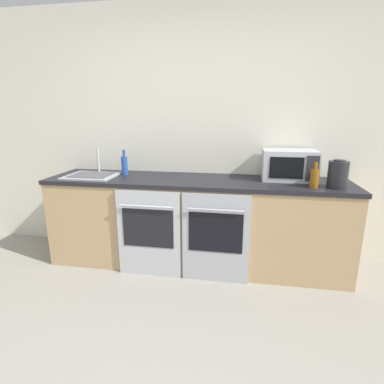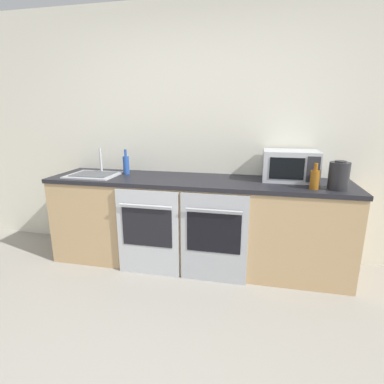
{
  "view_description": "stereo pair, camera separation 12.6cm",
  "coord_description": "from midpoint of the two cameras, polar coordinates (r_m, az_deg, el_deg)",
  "views": [
    {
      "loc": [
        0.45,
        -1.2,
        1.52
      ],
      "look_at": [
        -0.04,
        1.64,
        0.76
      ],
      "focal_mm": 28.0,
      "sensor_mm": 36.0,
      "label": 1
    },
    {
      "loc": [
        0.57,
        -1.17,
        1.52
      ],
      "look_at": [
        -0.04,
        1.64,
        0.76
      ],
      "focal_mm": 28.0,
      "sensor_mm": 36.0,
      "label": 2
    }
  ],
  "objects": [
    {
      "name": "wall_back",
      "position": [
        3.22,
        3.2,
        10.88
      ],
      "size": [
        10.0,
        0.06,
        2.6
      ],
      "color": "silver",
      "rests_on": "ground_plane"
    },
    {
      "name": "counter_back",
      "position": [
        3.06,
        1.92,
        -5.69
      ],
      "size": [
        2.95,
        0.67,
        0.89
      ],
      "color": "tan",
      "rests_on": "ground_plane"
    },
    {
      "name": "oven_left",
      "position": [
        2.86,
        -7.18,
        -7.75
      ],
      "size": [
        0.6,
        0.06,
        0.84
      ],
      "color": "#B7BABF",
      "rests_on": "ground_plane"
    },
    {
      "name": "oven_right",
      "position": [
        2.73,
        5.49,
        -8.85
      ],
      "size": [
        0.6,
        0.06,
        0.84
      ],
      "color": "#A8AAAF",
      "rests_on": "ground_plane"
    },
    {
      "name": "microwave",
      "position": [
        3.01,
        19.33,
        4.75
      ],
      "size": [
        0.5,
        0.34,
        0.29
      ],
      "color": "#B7BABF",
      "rests_on": "counter_back"
    },
    {
      "name": "bottle_blue",
      "position": [
        3.23,
        -11.35,
        5.17
      ],
      "size": [
        0.06,
        0.06,
        0.26
      ],
      "color": "#234793",
      "rests_on": "counter_back"
    },
    {
      "name": "bottle_amber",
      "position": [
        2.76,
        23.55,
        2.28
      ],
      "size": [
        0.08,
        0.08,
        0.22
      ],
      "color": "#8C5114",
      "rests_on": "counter_back"
    },
    {
      "name": "kettle",
      "position": [
        2.82,
        27.34,
        2.77
      ],
      "size": [
        0.17,
        0.17,
        0.24
      ],
      "color": "#232326",
      "rests_on": "counter_back"
    },
    {
      "name": "sink",
      "position": [
        3.24,
        -17.15,
        3.25
      ],
      "size": [
        0.49,
        0.42,
        0.27
      ],
      "color": "#A8AAAF",
      "rests_on": "counter_back"
    }
  ]
}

